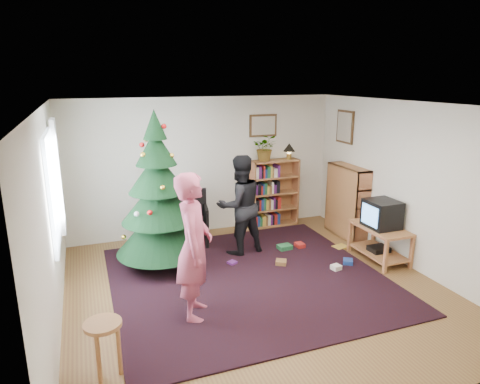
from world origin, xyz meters
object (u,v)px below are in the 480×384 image
object	(u,v)px
person_by_chair	(240,205)
bookshelf_back	(274,192)
table_lamp	(289,148)
crt_tv	(382,214)
person_standing	(194,247)
picture_back	(263,126)
armchair	(191,215)
potted_plant	(265,148)
stool	(104,335)
picture_right	(345,127)
bookshelf_right	(347,201)
christmas_tree	(159,205)
tv_stand	(380,240)

from	to	relation	value
person_by_chair	bookshelf_back	bearing A→B (deg)	-145.09
table_lamp	crt_tv	bearing A→B (deg)	-74.84
person_standing	table_lamp	xyz separation A→B (m)	(2.60, 2.70, 0.61)
picture_back	armchair	size ratio (longest dim) A/B	0.58
potted_plant	stool	bearing A→B (deg)	-132.42
picture_right	table_lamp	bearing A→B (deg)	144.59
bookshelf_right	table_lamp	distance (m)	1.48
crt_tv	potted_plant	size ratio (longest dim) A/B	1.00
christmas_tree	stool	bearing A→B (deg)	-112.38
picture_right	person_standing	xyz separation A→B (m)	(-3.43, -2.11, -1.05)
crt_tv	person_standing	bearing A→B (deg)	-169.43
bookshelf_back	potted_plant	distance (m)	0.91
tv_stand	person_by_chair	xyz separation A→B (m)	(-1.99, 1.04, 0.49)
bookshelf_right	armchair	size ratio (longest dim) A/B	1.37
person_standing	picture_back	bearing A→B (deg)	-17.25
tv_stand	person_by_chair	size ratio (longest dim) A/B	0.59
bookshelf_back	tv_stand	distance (m)	2.31
bookshelf_right	tv_stand	distance (m)	1.17
crt_tv	bookshelf_back	bearing A→B (deg)	112.44
tv_stand	table_lamp	distance (m)	2.48
christmas_tree	crt_tv	distance (m)	3.45
armchair	stool	xyz separation A→B (m)	(-1.64, -3.13, -0.05)
bookshelf_back	person_standing	world-z (taller)	person_standing
stool	picture_right	bearing A→B (deg)	32.74
christmas_tree	tv_stand	distance (m)	3.51
bookshelf_back	tv_stand	bearing A→B (deg)	-67.49
person_by_chair	potted_plant	bearing A→B (deg)	-139.45
christmas_tree	armchair	xyz separation A→B (m)	(0.68, 0.80, -0.49)
armchair	potted_plant	distance (m)	1.91
christmas_tree	potted_plant	distance (m)	2.59
armchair	person_standing	world-z (taller)	person_standing
armchair	bookshelf_back	bearing A→B (deg)	22.96
stool	person_by_chair	bearing A→B (deg)	46.79
picture_back	stool	size ratio (longest dim) A/B	0.92
picture_right	crt_tv	bearing A→B (deg)	-99.62
picture_back	armchair	world-z (taller)	picture_back
table_lamp	picture_back	bearing A→B (deg)	164.75
tv_stand	stool	world-z (taller)	stool
tv_stand	potted_plant	size ratio (longest dim) A/B	1.95
table_lamp	christmas_tree	bearing A→B (deg)	-156.87
tv_stand	crt_tv	xyz separation A→B (m)	(-0.00, 0.00, 0.44)
stool	person_standing	world-z (taller)	person_standing
tv_stand	person_standing	bearing A→B (deg)	-169.44
picture_right	person_by_chair	world-z (taller)	picture_right
potted_plant	christmas_tree	bearing A→B (deg)	-152.41
picture_back	tv_stand	distance (m)	2.97
picture_back	potted_plant	bearing A→B (deg)	-92.12
stool	person_by_chair	size ratio (longest dim) A/B	0.36
tv_stand	crt_tv	bearing A→B (deg)	180.00
bookshelf_back	armchair	xyz separation A→B (m)	(-1.76, -0.37, -0.15)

